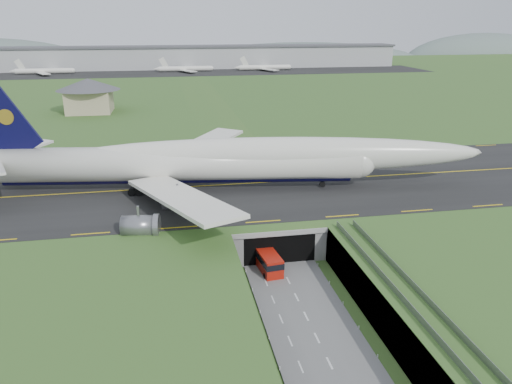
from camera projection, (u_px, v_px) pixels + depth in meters
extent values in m
plane|color=#325E25|center=(291.00, 288.00, 75.28)|extent=(900.00, 900.00, 0.00)
cube|color=gray|center=(292.00, 270.00, 74.30)|extent=(800.00, 800.00, 6.00)
cube|color=slate|center=(305.00, 315.00, 68.27)|extent=(12.00, 75.00, 0.20)
cube|color=black|center=(253.00, 183.00, 103.96)|extent=(800.00, 44.00, 0.18)
cube|color=gray|center=(266.00, 210.00, 91.14)|extent=(16.00, 22.00, 1.00)
cube|color=gray|center=(229.00, 225.00, 90.76)|extent=(2.00, 22.00, 6.00)
cube|color=gray|center=(303.00, 220.00, 93.16)|extent=(2.00, 22.00, 6.00)
cube|color=black|center=(272.00, 236.00, 87.47)|extent=(12.00, 12.00, 5.00)
cube|color=#A8A8A3|center=(280.00, 233.00, 80.84)|extent=(17.00, 0.50, 0.80)
cube|color=#A8A8A3|center=(423.00, 315.00, 58.08)|extent=(3.00, 53.00, 0.50)
cube|color=gray|center=(413.00, 311.00, 57.60)|extent=(0.06, 53.00, 1.00)
cube|color=gray|center=(435.00, 308.00, 58.08)|extent=(0.06, 53.00, 1.00)
cylinder|color=#A8A8A3|center=(411.00, 325.00, 61.38)|extent=(0.90, 0.90, 5.60)
cylinder|color=#A8A8A3|center=(372.00, 278.00, 72.54)|extent=(0.90, 0.90, 5.60)
cylinder|color=white|center=(178.00, 163.00, 98.58)|extent=(72.48, 16.82, 6.80)
sphere|color=white|center=(359.00, 161.00, 100.05)|extent=(7.53, 7.53, 6.66)
ellipsoid|color=white|center=(277.00, 155.00, 98.87)|extent=(83.11, 17.79, 7.14)
ellipsoid|color=black|center=(354.00, 157.00, 99.73)|extent=(5.13, 3.61, 2.38)
cylinder|color=#090833|center=(179.00, 176.00, 99.45)|extent=(68.35, 12.41, 2.86)
cube|color=white|center=(196.00, 148.00, 115.06)|extent=(25.47, 29.66, 2.86)
cube|color=white|center=(24.00, 148.00, 104.25)|extent=(10.74, 12.27, 1.09)
cube|color=white|center=(181.00, 197.00, 82.96)|extent=(18.81, 32.30, 2.86)
cube|color=#090833|center=(5.00, 125.00, 94.67)|extent=(13.47, 2.52, 15.03)
cylinder|color=gold|center=(7.00, 117.00, 94.17)|extent=(3.05, 1.15, 2.97)
cylinder|color=slate|center=(188.00, 170.00, 109.56)|extent=(5.96, 4.24, 3.51)
cylinder|color=slate|center=(171.00, 157.00, 119.89)|extent=(5.96, 4.24, 3.51)
cylinder|color=slate|center=(178.00, 202.00, 90.50)|extent=(5.96, 4.24, 3.51)
cylinder|color=slate|center=(139.00, 226.00, 79.76)|extent=(5.96, 4.24, 3.51)
cylinder|color=black|center=(322.00, 184.00, 101.29)|extent=(1.23, 0.69, 1.17)
cube|color=black|center=(156.00, 186.00, 99.88)|extent=(7.35, 8.25, 1.49)
cube|color=#AD180B|center=(268.00, 261.00, 80.07)|extent=(3.67, 7.78, 3.00)
cube|color=black|center=(268.00, 258.00, 79.88)|extent=(3.74, 7.88, 1.00)
cube|color=black|center=(268.00, 268.00, 80.48)|extent=(3.41, 7.26, 0.50)
cylinder|color=black|center=(265.00, 276.00, 77.83)|extent=(0.45, 0.93, 0.90)
cylinder|color=black|center=(256.00, 262.00, 82.34)|extent=(0.45, 0.93, 0.90)
cylinder|color=black|center=(281.00, 273.00, 78.56)|extent=(0.45, 0.93, 0.90)
cylinder|color=black|center=(270.00, 260.00, 83.07)|extent=(0.45, 0.93, 0.90)
cube|color=tan|center=(90.00, 101.00, 183.19)|extent=(15.77, 15.77, 8.27)
cone|color=#4C4C51|center=(88.00, 84.00, 181.17)|extent=(23.13, 23.13, 4.13)
cube|color=#B2B2B2|center=(186.00, 58.00, 349.73)|extent=(300.00, 22.00, 15.00)
cube|color=#4C4C51|center=(185.00, 46.00, 347.28)|extent=(302.00, 24.00, 1.20)
cube|color=black|center=(189.00, 72.00, 324.24)|extent=(320.00, 50.00, 0.08)
cylinder|color=white|center=(44.00, 71.00, 312.78)|extent=(34.00, 3.20, 3.20)
cylinder|color=white|center=(185.00, 69.00, 327.91)|extent=(34.00, 3.20, 3.20)
cylinder|color=white|center=(265.00, 67.00, 337.06)|extent=(34.00, 3.20, 3.20)
ellipsoid|color=#53645F|center=(301.00, 65.00, 496.92)|extent=(260.00, 91.00, 44.00)
ellipsoid|color=#53645F|center=(483.00, 62.00, 531.32)|extent=(180.00, 63.00, 60.00)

